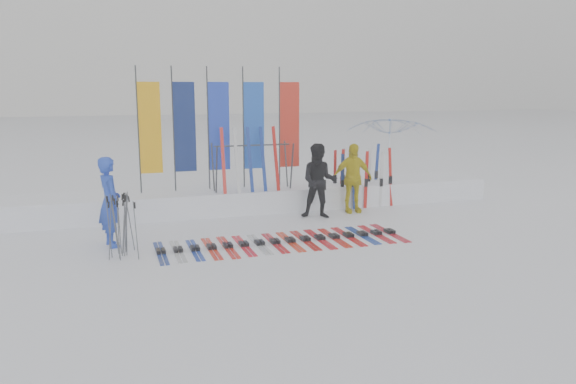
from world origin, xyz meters
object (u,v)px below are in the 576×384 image
object	(u,v)px
person_blue	(110,202)
ski_rack	(253,160)
person_yellow	(352,178)
tent_canopy	(391,156)
ski_row	(283,241)
person_black	(319,181)

from	to	relation	value
person_blue	ski_rack	bearing A→B (deg)	-74.95
person_yellow	ski_rack	distance (m)	2.66
tent_canopy	ski_row	xyz separation A→B (m)	(-4.60, -3.87, -1.20)
person_black	ski_row	bearing A→B (deg)	-105.54
person_yellow	person_blue	bearing A→B (deg)	-162.65
person_yellow	ski_rack	xyz separation A→B (m)	(-2.50, 0.79, 0.47)
person_black	person_yellow	xyz separation A→B (m)	(1.06, 0.33, -0.03)
person_yellow	ski_row	xyz separation A→B (m)	(-2.63, -2.28, -0.88)
person_black	ski_rack	world-z (taller)	person_black
person_yellow	ski_row	bearing A→B (deg)	-134.83
person_yellow	ski_row	distance (m)	3.60
tent_canopy	ski_row	world-z (taller)	tent_canopy
person_black	ski_row	size ratio (longest dim) A/B	0.36
person_blue	ski_row	size ratio (longest dim) A/B	0.36
person_yellow	ski_rack	world-z (taller)	ski_rack
ski_rack	person_black	bearing A→B (deg)	-37.95
person_black	ski_rack	distance (m)	1.87
person_blue	person_black	world-z (taller)	person_black
ski_row	ski_rack	size ratio (longest dim) A/B	2.58
person_blue	tent_canopy	size ratio (longest dim) A/B	0.68
person_black	ski_rack	size ratio (longest dim) A/B	0.92
person_black	person_yellow	world-z (taller)	person_black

